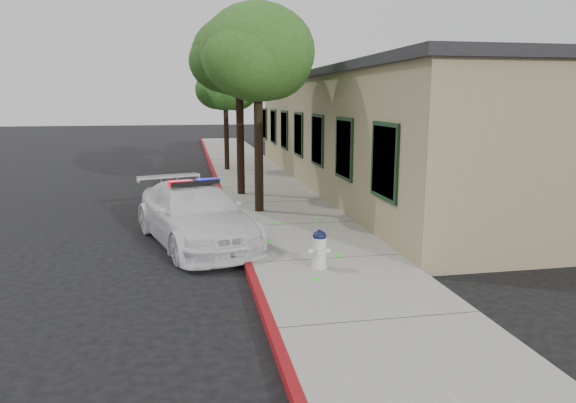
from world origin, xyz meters
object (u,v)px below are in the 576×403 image
Objects in this scene: street_tree_mid at (239,60)px; street_tree_far at (226,89)px; police_car at (195,214)px; street_tree_near at (258,57)px; clapboard_building at (395,130)px; fire_hydrant at (319,249)px.

street_tree_mid is 1.22× the size of street_tree_far.
police_car is 4.87m from street_tree_near.
clapboard_building is 3.68× the size of street_tree_near.
street_tree_near is at bearing -85.57° from street_tree_mid.
police_car is 6.86m from street_tree_mid.
fire_hydrant is at bearing -85.60° from street_tree_mid.
fire_hydrant is (-5.35, -9.54, -1.61)m from clapboard_building.
street_tree_mid is at bearing -90.02° from street_tree_far.
clapboard_building is at bearing 36.46° from street_tree_near.
police_car is 3.52m from fire_hydrant.
clapboard_building is at bearing -39.14° from street_tree_far.
street_tree_near is (-5.75, -4.25, 2.26)m from clapboard_building.
police_car is 0.88× the size of street_tree_mid.
street_tree_near reaches higher than police_car.
street_tree_near is at bearing -143.54° from clapboard_building.
street_tree_mid reaches higher than street_tree_far.
police_car is 0.89× the size of street_tree_near.
street_tree_mid is (-5.97, -1.38, 2.38)m from clapboard_building.
street_tree_mid reaches higher than police_car.
street_tree_far is (-0.63, 14.40, 3.21)m from fire_hydrant.
street_tree_far is at bearing 91.39° from street_tree_near.
clapboard_building reaches higher than fire_hydrant.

